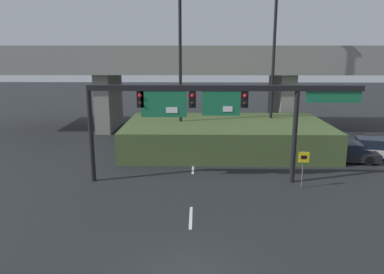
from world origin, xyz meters
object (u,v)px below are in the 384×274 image
at_px(speed_limit_sign, 303,164).
at_px(highway_light_pole_near, 274,56).
at_px(signal_gantry, 212,104).
at_px(highway_light_pole_far, 180,54).
at_px(parked_sedan_mid_right, 376,149).
at_px(parked_sedan_near_right, 345,153).

height_order(speed_limit_sign, highway_light_pole_near, highway_light_pole_near).
xyz_separation_m(signal_gantry, highway_light_pole_far, (-2.14, 7.76, 2.70)).
bearing_deg(highway_light_pole_near, parked_sedan_mid_right, -29.58).
height_order(speed_limit_sign, parked_sedan_near_right, speed_limit_sign).
xyz_separation_m(signal_gantry, highway_light_pole_near, (5.21, 9.33, 2.54)).
bearing_deg(speed_limit_sign, highway_light_pole_near, 89.53).
bearing_deg(highway_light_pole_far, highway_light_pole_near, 12.02).
height_order(highway_light_pole_near, parked_sedan_mid_right, highway_light_pole_near).
relative_size(parked_sedan_near_right, parked_sedan_mid_right, 0.89).
bearing_deg(signal_gantry, parked_sedan_near_right, 24.25).
distance_m(highway_light_pole_far, parked_sedan_mid_right, 16.00).
bearing_deg(parked_sedan_mid_right, signal_gantry, -143.14).
distance_m(highway_light_pole_far, parked_sedan_near_right, 13.92).
bearing_deg(parked_sedan_mid_right, highway_light_pole_near, 163.54).
bearing_deg(signal_gantry, parked_sedan_mid_right, 23.74).
bearing_deg(highway_light_pole_near, parked_sedan_near_right, -49.13).
bearing_deg(highway_light_pole_far, speed_limit_sign, -50.26).
distance_m(signal_gantry, highway_light_pole_near, 10.98).
bearing_deg(highway_light_pole_far, signal_gantry, -74.62).
bearing_deg(parked_sedan_mid_right, parked_sedan_near_right, -145.01).
height_order(parked_sedan_near_right, parked_sedan_mid_right, parked_sedan_mid_right).
relative_size(speed_limit_sign, highway_light_pole_far, 0.16).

